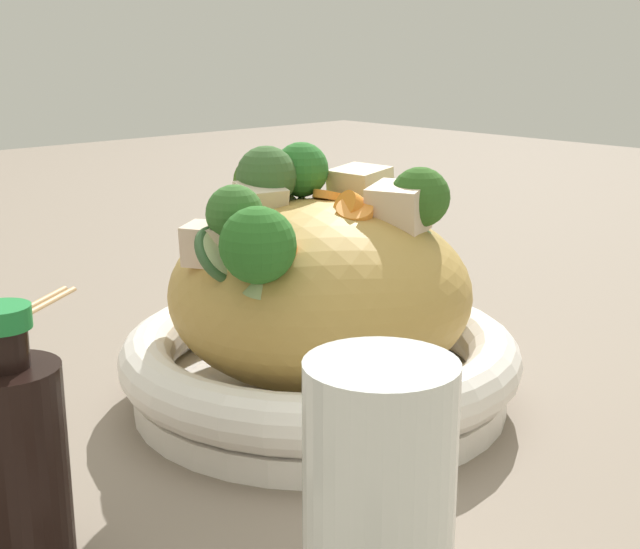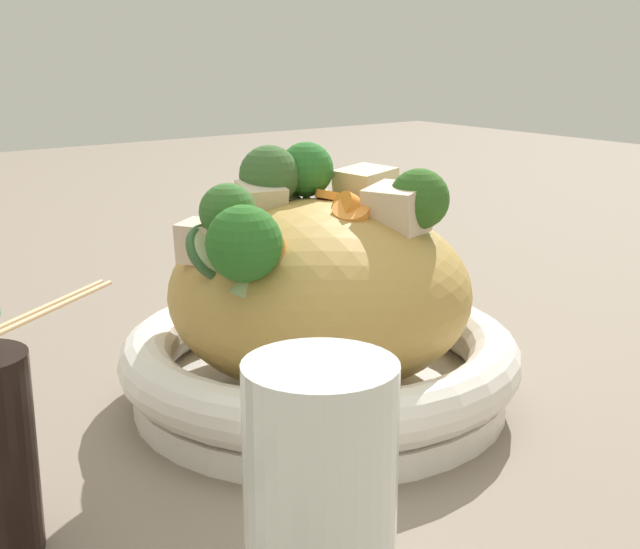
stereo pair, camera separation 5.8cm
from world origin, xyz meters
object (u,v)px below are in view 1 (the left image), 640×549
at_px(chopsticks_pair, 6,319).
at_px(drinking_glass, 379,495).
at_px(serving_bowl, 320,364).
at_px(soy_sauce_bottle, 15,463).

bearing_deg(chopsticks_pair, drinking_glass, -6.68).
relative_size(serving_bowl, chopsticks_pair, 1.40).
distance_m(soy_sauce_bottle, drinking_glass, 0.17).
bearing_deg(chopsticks_pair, serving_bowl, 14.94).
relative_size(serving_bowl, drinking_glass, 2.30).
distance_m(serving_bowl, chopsticks_pair, 0.32).
distance_m(serving_bowl, drinking_glass, 0.24).
bearing_deg(drinking_glass, soy_sauce_bottle, -145.41).
height_order(chopsticks_pair, drinking_glass, drinking_glass).
xyz_separation_m(soy_sauce_bottle, drinking_glass, (0.14, 0.09, 0.00)).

